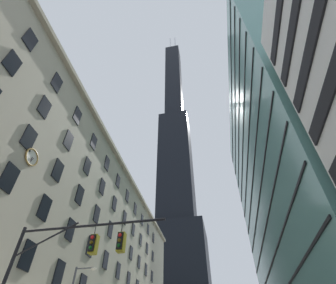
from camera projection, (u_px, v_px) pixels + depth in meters
The scene contains 4 objects.
station_building at pixel (73, 256), 39.76m from camera, with size 15.39×65.99×29.43m.
dark_skyscraper at pixel (177, 190), 127.58m from camera, with size 24.38×24.38×231.51m.
glass_office_midrise at pixel (308, 176), 39.83m from camera, with size 17.00×43.42×48.05m.
traffic_signal_mast at pixel (67, 262), 13.70m from camera, with size 8.96×0.63×7.71m.
Camera 1 is at (4.36, -10.73, 1.24)m, focal length 27.20 mm.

